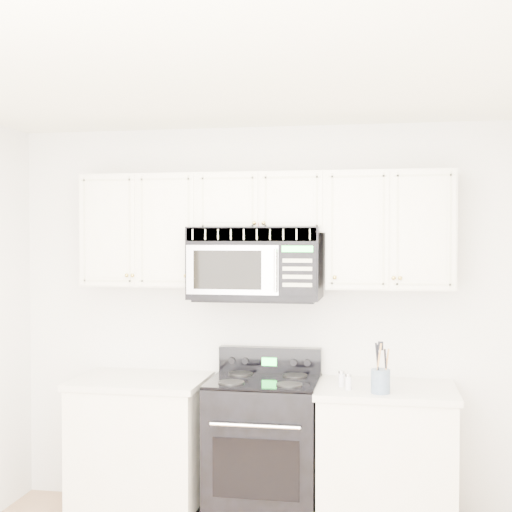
# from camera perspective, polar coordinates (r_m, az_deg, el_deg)

# --- Properties ---
(room) EXTENTS (3.51, 3.51, 2.61)m
(room) POSITION_cam_1_polar(r_m,az_deg,el_deg) (3.19, -4.16, -8.45)
(room) COLOR #9F7A5A
(room) RESTS_ON ground
(base_cabinet_left) EXTENTS (0.86, 0.65, 0.92)m
(base_cabinet_left) POSITION_cam_1_polar(r_m,az_deg,el_deg) (4.96, -9.17, -15.19)
(base_cabinet_left) COLOR silver
(base_cabinet_left) RESTS_ON ground
(base_cabinet_right) EXTENTS (0.86, 0.65, 0.92)m
(base_cabinet_right) POSITION_cam_1_polar(r_m,az_deg,el_deg) (4.70, 10.35, -16.14)
(base_cabinet_right) COLOR silver
(base_cabinet_right) RESTS_ON ground
(range) EXTENTS (0.70, 0.64, 1.10)m
(range) POSITION_cam_1_polar(r_m,az_deg,el_deg) (4.76, 0.65, -15.16)
(range) COLOR black
(range) RESTS_ON ground
(upper_cabinets) EXTENTS (2.44, 0.37, 0.75)m
(upper_cabinets) POSITION_cam_1_polar(r_m,az_deg,el_deg) (4.69, 0.61, 2.53)
(upper_cabinets) COLOR silver
(upper_cabinets) RESTS_ON ground
(microwave) EXTENTS (0.85, 0.47, 0.47)m
(microwave) POSITION_cam_1_polar(r_m,az_deg,el_deg) (4.65, 0.01, -0.53)
(microwave) COLOR black
(microwave) RESTS_ON ground
(utensil_crock) EXTENTS (0.11, 0.11, 0.31)m
(utensil_crock) POSITION_cam_1_polar(r_m,az_deg,el_deg) (4.37, 9.94, -9.72)
(utensil_crock) COLOR #3F546F
(utensil_crock) RESTS_ON base_cabinet_right
(shaker_salt) EXTENTS (0.04, 0.04, 0.10)m
(shaker_salt) POSITION_cam_1_polar(r_m,az_deg,el_deg) (4.53, 6.87, -9.70)
(shaker_salt) COLOR silver
(shaker_salt) RESTS_ON base_cabinet_right
(shaker_pepper) EXTENTS (0.04, 0.04, 0.10)m
(shaker_pepper) POSITION_cam_1_polar(r_m,az_deg,el_deg) (4.44, 7.40, -9.94)
(shaker_pepper) COLOR silver
(shaker_pepper) RESTS_ON base_cabinet_right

